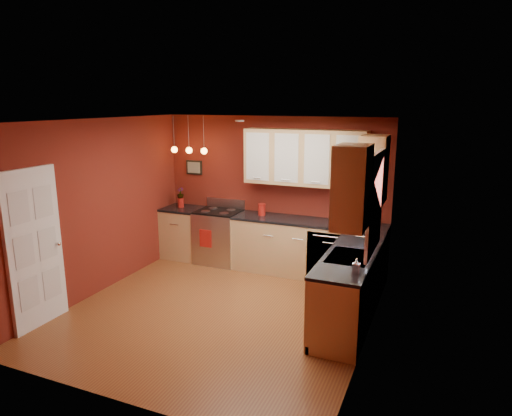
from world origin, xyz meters
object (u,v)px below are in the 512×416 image
at_px(red_canister, 262,209).
at_px(coffee_maker, 364,218).
at_px(gas_range, 219,236).
at_px(sink, 349,258).
at_px(soap_pump, 356,266).

distance_m(red_canister, coffee_maker, 1.71).
xyz_separation_m(gas_range, red_canister, (0.81, 0.04, 0.56)).
height_order(sink, coffee_maker, sink).
bearing_deg(coffee_maker, red_canister, 175.46).
bearing_deg(coffee_maker, sink, -93.05).
distance_m(gas_range, soap_pump, 3.52).
bearing_deg(sink, gas_range, 150.22).
height_order(sink, soap_pump, sink).
relative_size(red_canister, coffee_maker, 0.88).
bearing_deg(soap_pump, red_canister, 133.71).
height_order(red_canister, soap_pump, red_canister).
bearing_deg(sink, coffee_maker, 93.58).
bearing_deg(soap_pump, coffee_maker, 97.60).
xyz_separation_m(sink, soap_pump, (0.19, -0.55, 0.11)).
bearing_deg(red_canister, sink, -40.35).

